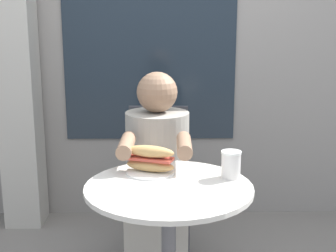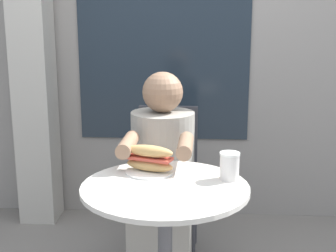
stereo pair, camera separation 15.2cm
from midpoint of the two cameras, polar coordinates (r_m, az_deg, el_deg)
The scene contains 7 objects.
storefront_wall at distance 3.21m, azimuth 2.79°, elevation 13.41°, with size 8.00×0.09×2.80m.
lattice_pillar at distance 3.19m, azimuth -14.97°, elevation 9.41°, with size 0.24×0.24×2.40m.
cafe_table at distance 1.96m, azimuth 1.91°, elevation -12.65°, with size 0.68×0.68×0.72m.
diner_chair at distance 2.77m, azimuth 1.46°, elevation -4.98°, with size 0.39×0.39×0.87m.
seated_diner at distance 2.45m, azimuth 1.08°, elevation -8.25°, with size 0.34×0.59×1.12m.
sandwich_on_plate at distance 2.02m, azimuth -0.11°, elevation -4.26°, with size 0.23×0.21×0.12m.
drink_cup at distance 1.96m, azimuth 9.73°, elevation -4.85°, with size 0.08×0.08×0.12m.
Camera 2 is at (0.12, -1.77, 1.38)m, focal length 50.00 mm.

